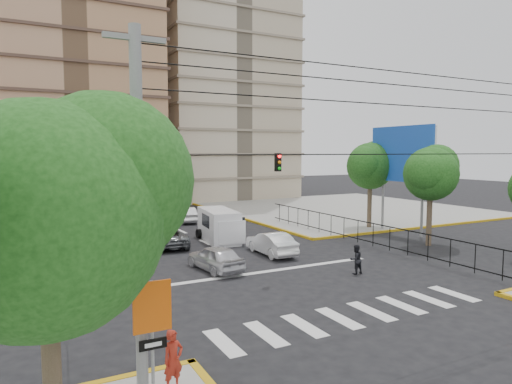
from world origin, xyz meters
TOP-DOWN VIEW (x-y plane):
  - ground at (0.00, 0.00)m, footprint 160.00×160.00m
  - sidewalk_ne at (20.00, 20.00)m, footprint 26.00×26.00m
  - crosswalk_stripes at (0.00, -6.00)m, footprint 12.00×2.40m
  - stop_line at (0.00, 1.20)m, footprint 13.00×0.40m
  - tower_beige at (14.00, 40.00)m, footprint 17.00×16.00m
  - park_fence at (9.00, 4.50)m, footprint 0.10×22.50m
  - billboard at (14.45, 6.00)m, footprint 0.36×6.20m
  - tree_sw_near at (-10.90, -9.99)m, footprint 5.63×4.60m
  - tree_park_a at (13.08, 2.01)m, footprint 4.41×3.60m
  - tree_park_c at (14.09, 9.01)m, footprint 4.65×3.80m
  - tree_tudor at (-11.90, 16.01)m, footprint 5.39×4.40m
  - traffic_light_nw at (-7.80, 7.80)m, footprint 0.28×0.22m
  - traffic_light_hanging at (0.00, -2.04)m, footprint 18.00×9.12m
  - utility_pole_sw at (-9.00, -9.00)m, footprint 1.40×0.28m
  - district_sign at (-8.80, -9.24)m, footprint 0.90×0.12m
  - van_right_lane at (1.08, 9.83)m, footprint 2.58×5.17m
  - van_left_lane at (-1.16, 20.65)m, footprint 2.20×5.24m
  - car_silver_front_left at (-2.24, 2.72)m, footprint 2.14×4.22m
  - car_white_front_right at (2.23, 4.57)m, footprint 1.53×4.27m
  - car_grey_mid_left at (-2.74, 9.79)m, footprint 2.58×4.85m
  - car_silver_rear_left at (-2.11, 15.25)m, footprint 2.33×5.33m
  - car_darkgrey_mid_right at (2.55, 14.83)m, footprint 1.92×3.76m
  - car_white_rear_right at (1.83, 19.39)m, footprint 1.96×4.24m
  - pedestrian_sw_corner at (-8.06, -8.39)m, footprint 0.66×0.53m
  - pedestrian_crosswalk at (3.91, -1.35)m, footprint 0.75×0.59m

SIDE VIEW (x-z plane):
  - ground at x=0.00m, z-range 0.00..0.00m
  - park_fence at x=9.00m, z-range -0.83..0.83m
  - crosswalk_stripes at x=0.00m, z-range 0.00..0.01m
  - stop_line at x=0.00m, z-range 0.00..0.01m
  - sidewalk_ne at x=20.00m, z-range 0.00..0.15m
  - car_darkgrey_mid_right at x=2.55m, z-range 0.00..1.22m
  - car_grey_mid_left at x=-2.74m, z-range 0.00..1.30m
  - car_white_rear_right at x=1.83m, z-range 0.00..1.35m
  - car_silver_front_left at x=-2.24m, z-range 0.00..1.38m
  - car_white_front_right at x=2.23m, z-range 0.00..1.40m
  - car_silver_rear_left at x=-2.11m, z-range 0.00..1.53m
  - pedestrian_crosswalk at x=3.91m, z-range 0.00..1.53m
  - pedestrian_sw_corner at x=-8.06m, z-range 0.15..1.74m
  - van_right_lane at x=1.08m, z-range -0.03..2.20m
  - van_left_lane at x=-1.16m, z-range -0.03..2.32m
  - district_sign at x=-8.80m, z-range 0.85..4.05m
  - traffic_light_nw at x=-7.80m, z-range 0.91..5.31m
  - utility_pole_sw at x=-9.00m, z-range 0.27..9.27m
  - tree_park_a at x=13.08m, z-range 1.60..8.42m
  - tree_tudor at x=-11.90m, z-range 1.50..8.93m
  - tree_sw_near at x=-10.90m, z-range 1.48..9.06m
  - tree_park_c at x=14.09m, z-range 1.71..8.96m
  - traffic_light_hanging at x=0.00m, z-range 5.44..6.36m
  - billboard at x=14.45m, z-range 1.95..10.05m
  - tower_beige at x=14.00m, z-range 0.00..48.00m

